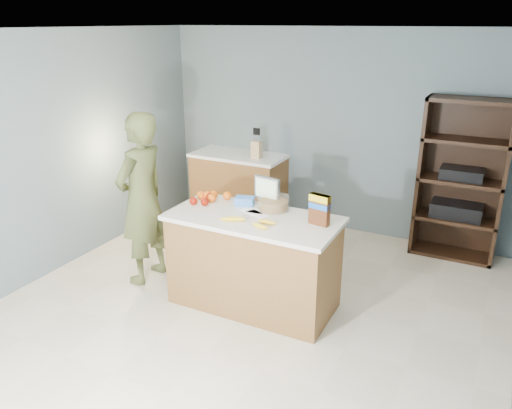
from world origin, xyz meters
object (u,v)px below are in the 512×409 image
at_px(counter_peninsula, 254,265).
at_px(shelving_unit, 461,182).
at_px(tv, 267,190).
at_px(cereal_box, 320,207).
at_px(person, 142,199).

distance_m(counter_peninsula, shelving_unit, 2.61).
distance_m(counter_peninsula, tv, 0.72).
relative_size(shelving_unit, cereal_box, 6.61).
xyz_separation_m(counter_peninsula, cereal_box, (0.59, 0.09, 0.64)).
xyz_separation_m(tv, cereal_box, (0.61, -0.23, -0.00)).
distance_m(shelving_unit, person, 3.48).
bearing_deg(tv, shelving_unit, 47.82).
relative_size(counter_peninsula, person, 0.89).
distance_m(counter_peninsula, cereal_box, 0.88).
distance_m(counter_peninsula, person, 1.32).
xyz_separation_m(person, cereal_box, (1.82, 0.13, 0.18)).
relative_size(tv, cereal_box, 1.04).
xyz_separation_m(counter_peninsula, tv, (-0.02, 0.32, 0.64)).
bearing_deg(cereal_box, counter_peninsula, -171.13).
bearing_deg(person, tv, 108.50).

